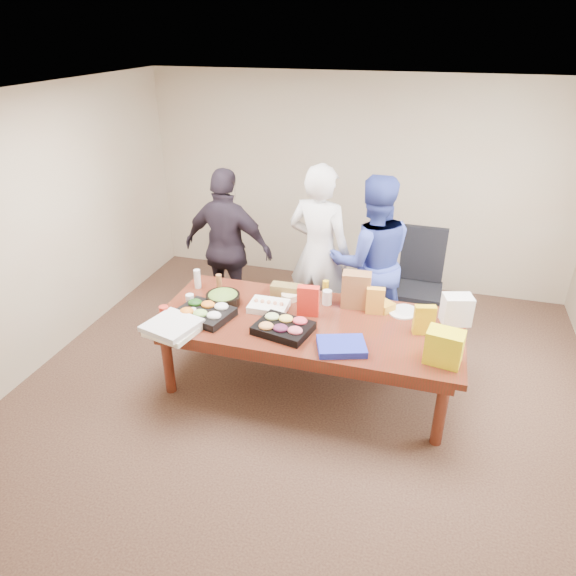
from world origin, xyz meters
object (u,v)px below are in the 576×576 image
(salad_bowl, at_px, (223,299))
(conference_table, at_px, (307,354))
(sheet_cake, at_px, (269,306))
(person_center, at_px, (319,254))
(office_chair, at_px, (418,288))
(person_right, at_px, (371,262))

(salad_bowl, bearing_deg, conference_table, -4.05)
(sheet_cake, height_order, salad_bowl, salad_bowl)
(conference_table, bearing_deg, sheet_cake, 167.26)
(person_center, bearing_deg, conference_table, 111.04)
(office_chair, bearing_deg, sheet_cake, -136.98)
(person_center, relative_size, sheet_cake, 5.39)
(office_chair, bearing_deg, salad_bowl, -144.31)
(person_right, xyz_separation_m, sheet_cake, (-0.83, -0.94, -0.16))
(office_chair, bearing_deg, person_center, -163.61)
(sheet_cake, xyz_separation_m, salad_bowl, (-0.46, -0.03, 0.02))
(conference_table, distance_m, person_center, 1.18)
(person_right, bearing_deg, conference_table, 49.62)
(person_center, bearing_deg, office_chair, -151.79)
(office_chair, height_order, person_center, person_center)
(office_chair, relative_size, salad_bowl, 3.48)
(sheet_cake, relative_size, salad_bowl, 1.10)
(person_center, bearing_deg, salad_bowl, 65.44)
(conference_table, height_order, person_center, person_center)
(sheet_cake, bearing_deg, office_chair, 40.61)
(conference_table, bearing_deg, person_center, 97.82)
(person_center, bearing_deg, person_right, -163.89)
(person_right, distance_m, sheet_cake, 1.27)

